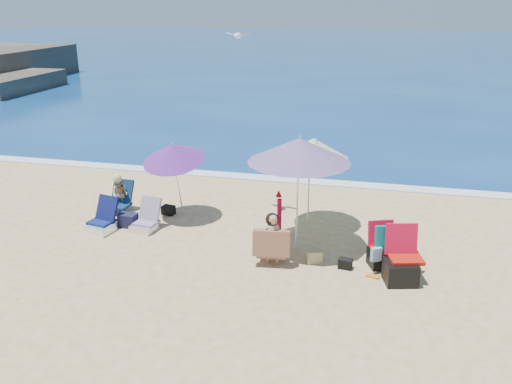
% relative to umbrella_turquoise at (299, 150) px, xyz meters
% --- Properties ---
extents(ground, '(120.00, 120.00, 0.00)m').
position_rel_umbrella_turquoise_xyz_m(ground, '(-0.57, -0.95, -2.05)').
color(ground, '#D8BC84').
rests_on(ground, ground).
extents(sea, '(120.00, 80.00, 0.12)m').
position_rel_umbrella_turquoise_xyz_m(sea, '(-0.57, 44.05, -2.10)').
color(sea, navy).
rests_on(sea, ground).
extents(foam, '(120.00, 0.50, 0.04)m').
position_rel_umbrella_turquoise_xyz_m(foam, '(-0.57, 4.15, -2.03)').
color(foam, white).
rests_on(foam, ground).
extents(umbrella_turquoise, '(2.40, 2.40, 2.33)m').
position_rel_umbrella_turquoise_xyz_m(umbrella_turquoise, '(0.00, 0.00, 0.00)').
color(umbrella_turquoise, white).
rests_on(umbrella_turquoise, ground).
extents(umbrella_striped, '(1.98, 1.98, 2.04)m').
position_rel_umbrella_turquoise_xyz_m(umbrella_striped, '(0.12, 1.19, -0.27)').
color(umbrella_striped, silver).
rests_on(umbrella_striped, ground).
extents(umbrella_blue, '(1.52, 1.57, 1.92)m').
position_rel_umbrella_turquoise_xyz_m(umbrella_blue, '(-2.99, 0.87, -0.48)').
color(umbrella_blue, white).
rests_on(umbrella_blue, ground).
extents(furled_umbrella, '(0.20, 0.34, 1.22)m').
position_rel_umbrella_turquoise_xyz_m(furled_umbrella, '(-0.34, -0.20, -1.38)').
color(furled_umbrella, '#A20B2B').
rests_on(furled_umbrella, ground).
extents(chair_navy, '(0.64, 0.80, 0.72)m').
position_rel_umbrella_turquoise_xyz_m(chair_navy, '(-4.29, -0.19, -1.86)').
color(chair_navy, '#0D1D4C').
rests_on(chair_navy, ground).
extents(chair_rainbow, '(0.58, 0.69, 0.68)m').
position_rel_umbrella_turquoise_xyz_m(chair_rainbow, '(-3.37, 0.07, -1.87)').
color(chair_rainbow, '#CD6E48').
rests_on(chair_rainbow, ground).
extents(camp_chair_left, '(0.74, 0.76, 1.01)m').
position_rel_umbrella_turquoise_xyz_m(camp_chair_left, '(2.05, -0.99, -1.75)').
color(camp_chair_left, '#A5170B').
rests_on(camp_chair_left, ground).
extents(camp_chair_right, '(0.65, 0.75, 0.91)m').
position_rel_umbrella_turquoise_xyz_m(camp_chair_right, '(1.72, -0.50, -1.72)').
color(camp_chair_right, '#B50F0C').
rests_on(camp_chair_right, ground).
extents(person_center, '(0.73, 0.63, 1.03)m').
position_rel_umbrella_turquoise_xyz_m(person_center, '(-0.34, -0.88, -1.55)').
color(person_center, tan).
rests_on(person_center, ground).
extents(person_left, '(0.56, 0.67, 0.95)m').
position_rel_umbrella_turquoise_xyz_m(person_left, '(-4.41, 0.95, -1.62)').
color(person_left, tan).
rests_on(person_left, ground).
extents(bag_navy_a, '(0.41, 0.31, 0.30)m').
position_rel_umbrella_turquoise_xyz_m(bag_navy_a, '(-3.84, 0.14, -1.90)').
color(bag_navy_a, '#171733').
rests_on(bag_navy_a, ground).
extents(bag_black_a, '(0.32, 0.26, 0.21)m').
position_rel_umbrella_turquoise_xyz_m(bag_black_a, '(-3.24, 1.03, -1.95)').
color(bag_black_a, black).
rests_on(bag_black_a, ground).
extents(bag_tan, '(0.35, 0.30, 0.25)m').
position_rel_umbrella_turquoise_xyz_m(bag_tan, '(0.44, -0.62, -1.93)').
color(bag_tan, tan).
rests_on(bag_tan, ground).
extents(bag_navy_b, '(0.43, 0.39, 0.26)m').
position_rel_umbrella_turquoise_xyz_m(bag_navy_b, '(1.72, 0.22, -1.92)').
color(bag_navy_b, '#1A1F39').
rests_on(bag_navy_b, ground).
extents(bag_black_b, '(0.27, 0.21, 0.19)m').
position_rel_umbrella_turquoise_xyz_m(bag_black_b, '(1.05, -0.73, -1.95)').
color(bag_black_b, black).
rests_on(bag_black_b, ground).
extents(orange_item, '(0.26, 0.17, 0.03)m').
position_rel_umbrella_turquoise_xyz_m(orange_item, '(1.57, -0.96, -2.03)').
color(orange_item, orange).
rests_on(orange_item, ground).
extents(seagull, '(0.67, 0.41, 0.12)m').
position_rel_umbrella_turquoise_xyz_m(seagull, '(-1.62, 1.53, 2.02)').
color(seagull, white).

